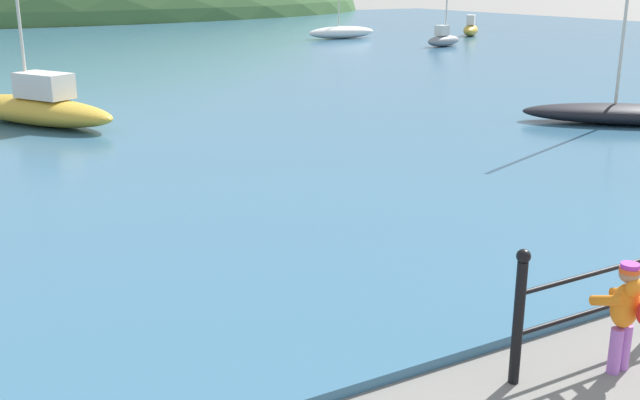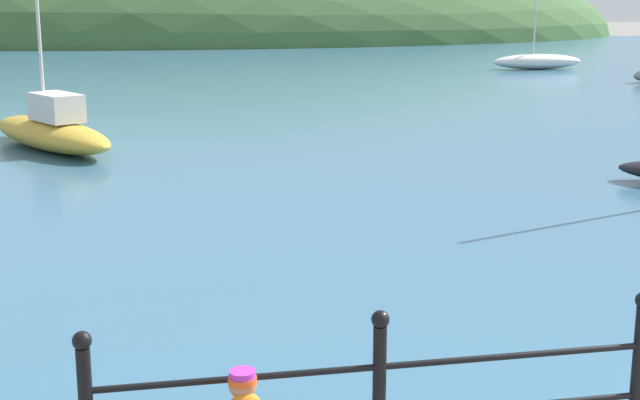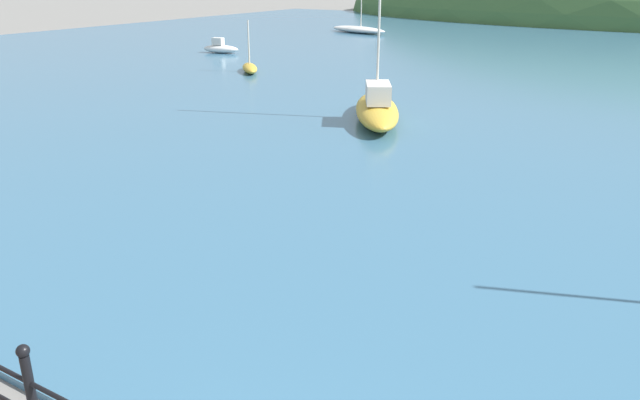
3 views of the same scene
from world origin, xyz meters
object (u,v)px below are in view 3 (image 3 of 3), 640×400
boat_twin_mast (377,108)px  boat_green_fishing (221,48)px  boat_red_dinghy (250,68)px  boat_nearest_quay (358,29)px

boat_twin_mast → boat_green_fishing: bearing=144.8°
boat_green_fishing → boat_twin_mast: boat_twin_mast is taller
boat_twin_mast → boat_red_dinghy: size_ratio=2.63×
boat_twin_mast → boat_nearest_quay: boat_nearest_quay is taller
boat_twin_mast → boat_nearest_quay: 27.69m
boat_green_fishing → boat_nearest_quay: 14.06m
boat_nearest_quay → boat_red_dinghy: size_ratio=2.70×
boat_nearest_quay → boat_green_fishing: bearing=-93.6°
boat_twin_mast → boat_nearest_quay: size_ratio=0.97×
boat_red_dinghy → boat_green_fishing: bearing=140.0°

